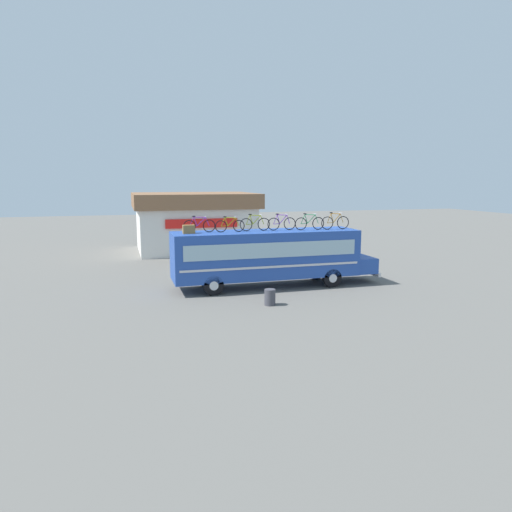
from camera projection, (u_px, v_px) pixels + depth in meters
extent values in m
plane|color=#605E59|center=(266.00, 287.00, 26.40)|extent=(120.00, 120.00, 0.00)
cube|color=#23479E|center=(266.00, 254.00, 26.10)|extent=(10.39, 2.55, 2.57)
cube|color=#23479E|center=(359.00, 264.00, 27.84)|extent=(1.26, 2.34, 0.88)
cube|color=#99B7C6|center=(273.00, 250.00, 24.82)|extent=(9.56, 0.04, 0.81)
cube|color=#99B7C6|center=(259.00, 244.00, 27.26)|extent=(9.56, 0.04, 0.81)
cube|color=silver|center=(273.00, 267.00, 24.96)|extent=(9.97, 0.03, 0.12)
cube|color=silver|center=(259.00, 259.00, 27.41)|extent=(9.97, 0.03, 0.12)
cube|color=silver|center=(369.00, 271.00, 28.12)|extent=(0.16, 2.42, 0.24)
cylinder|color=black|center=(332.00, 278.00, 26.22)|extent=(1.06, 0.28, 1.06)
cylinder|color=silver|center=(332.00, 278.00, 26.22)|extent=(0.48, 0.30, 0.48)
cylinder|color=black|center=(316.00, 271.00, 28.37)|extent=(1.06, 0.28, 1.06)
cylinder|color=silver|center=(316.00, 271.00, 28.37)|extent=(0.48, 0.30, 0.48)
cylinder|color=black|center=(213.00, 285.00, 24.35)|extent=(1.06, 0.28, 1.06)
cylinder|color=silver|center=(213.00, 285.00, 24.35)|extent=(0.48, 0.30, 0.48)
cylinder|color=black|center=(206.00, 277.00, 26.51)|extent=(1.06, 0.28, 1.06)
cylinder|color=silver|center=(206.00, 277.00, 26.51)|extent=(0.48, 0.30, 0.48)
cube|color=olive|center=(189.00, 229.00, 24.60)|extent=(0.62, 0.40, 0.45)
torus|color=black|center=(189.00, 226.00, 24.92)|extent=(0.68, 0.04, 0.68)
torus|color=black|center=(209.00, 226.00, 25.22)|extent=(0.68, 0.04, 0.68)
cylinder|color=purple|center=(195.00, 221.00, 24.97)|extent=(0.20, 0.04, 0.48)
cylinder|color=purple|center=(201.00, 222.00, 25.06)|extent=(0.49, 0.04, 0.47)
cylinder|color=purple|center=(200.00, 217.00, 25.00)|extent=(0.64, 0.04, 0.07)
cylinder|color=purple|center=(193.00, 226.00, 24.98)|extent=(0.41, 0.03, 0.05)
cylinder|color=purple|center=(192.00, 222.00, 24.92)|extent=(0.26, 0.03, 0.51)
cylinder|color=purple|center=(207.00, 222.00, 25.16)|extent=(0.22, 0.03, 0.47)
cylinder|color=silver|center=(206.00, 216.00, 25.08)|extent=(0.03, 0.44, 0.03)
ellipsoid|color=black|center=(194.00, 216.00, 24.90)|extent=(0.20, 0.08, 0.06)
torus|color=black|center=(221.00, 226.00, 25.15)|extent=(0.65, 0.04, 0.65)
torus|color=black|center=(239.00, 226.00, 25.42)|extent=(0.65, 0.04, 0.65)
cylinder|color=#B2B20C|center=(226.00, 222.00, 25.19)|extent=(0.19, 0.04, 0.46)
cylinder|color=#B2B20C|center=(232.00, 222.00, 25.27)|extent=(0.46, 0.04, 0.44)
cylinder|color=#B2B20C|center=(230.00, 218.00, 25.22)|extent=(0.60, 0.04, 0.07)
cylinder|color=#B2B20C|center=(224.00, 226.00, 25.20)|extent=(0.38, 0.03, 0.05)
cylinder|color=#B2B20C|center=(223.00, 222.00, 25.14)|extent=(0.24, 0.03, 0.48)
cylinder|color=#B2B20C|center=(237.00, 222.00, 25.36)|extent=(0.21, 0.03, 0.45)
cylinder|color=silver|center=(236.00, 217.00, 25.29)|extent=(0.03, 0.44, 0.03)
ellipsoid|color=black|center=(225.00, 217.00, 25.13)|extent=(0.20, 0.08, 0.06)
torus|color=black|center=(246.00, 225.00, 25.77)|extent=(0.71, 0.04, 0.71)
torus|color=black|center=(264.00, 224.00, 26.06)|extent=(0.71, 0.04, 0.71)
cylinder|color=#B2B20C|center=(251.00, 220.00, 25.82)|extent=(0.20, 0.04, 0.51)
cylinder|color=#B2B20C|center=(257.00, 220.00, 25.90)|extent=(0.48, 0.04, 0.49)
cylinder|color=#B2B20C|center=(255.00, 215.00, 25.84)|extent=(0.62, 0.04, 0.07)
cylinder|color=#B2B20C|center=(249.00, 224.00, 25.83)|extent=(0.39, 0.03, 0.05)
cylinder|color=#B2B20C|center=(248.00, 220.00, 25.76)|extent=(0.25, 0.03, 0.53)
cylinder|color=#B2B20C|center=(262.00, 220.00, 25.99)|extent=(0.21, 0.03, 0.49)
cylinder|color=silver|center=(261.00, 215.00, 25.92)|extent=(0.03, 0.44, 0.03)
ellipsoid|color=black|center=(250.00, 214.00, 25.75)|extent=(0.20, 0.08, 0.06)
torus|color=black|center=(274.00, 224.00, 26.11)|extent=(0.71, 0.04, 0.71)
torus|color=black|center=(290.00, 224.00, 26.37)|extent=(0.71, 0.04, 0.71)
cylinder|color=purple|center=(278.00, 219.00, 26.14)|extent=(0.19, 0.04, 0.51)
cylinder|color=purple|center=(283.00, 219.00, 26.23)|extent=(0.45, 0.04, 0.49)
cylinder|color=purple|center=(282.00, 215.00, 26.16)|extent=(0.58, 0.04, 0.07)
cylinder|color=purple|center=(277.00, 224.00, 26.16)|extent=(0.37, 0.03, 0.05)
cylinder|color=purple|center=(275.00, 219.00, 26.09)|extent=(0.24, 0.03, 0.53)
cylinder|color=purple|center=(288.00, 219.00, 26.31)|extent=(0.20, 0.03, 0.49)
cylinder|color=silver|center=(287.00, 214.00, 26.24)|extent=(0.03, 0.44, 0.03)
ellipsoid|color=black|center=(277.00, 214.00, 26.08)|extent=(0.20, 0.08, 0.06)
torus|color=black|center=(301.00, 224.00, 26.23)|extent=(0.71, 0.04, 0.71)
torus|color=black|center=(318.00, 223.00, 26.52)|extent=(0.71, 0.04, 0.71)
cylinder|color=green|center=(306.00, 219.00, 26.28)|extent=(0.20, 0.04, 0.51)
cylinder|color=green|center=(311.00, 219.00, 26.37)|extent=(0.49, 0.04, 0.49)
cylinder|color=green|center=(310.00, 215.00, 26.30)|extent=(0.63, 0.04, 0.07)
cylinder|color=green|center=(304.00, 224.00, 26.29)|extent=(0.40, 0.03, 0.05)
cylinder|color=green|center=(303.00, 219.00, 26.22)|extent=(0.26, 0.03, 0.53)
cylinder|color=green|center=(317.00, 219.00, 26.46)|extent=(0.22, 0.03, 0.50)
cylinder|color=silver|center=(315.00, 214.00, 26.39)|extent=(0.03, 0.44, 0.03)
ellipsoid|color=black|center=(305.00, 214.00, 26.21)|extent=(0.20, 0.08, 0.06)
torus|color=black|center=(327.00, 223.00, 26.56)|extent=(0.74, 0.04, 0.74)
torus|color=black|center=(343.00, 223.00, 26.83)|extent=(0.74, 0.04, 0.74)
cylinder|color=orange|center=(332.00, 218.00, 26.59)|extent=(0.19, 0.04, 0.53)
cylinder|color=orange|center=(337.00, 218.00, 26.68)|extent=(0.46, 0.04, 0.51)
cylinder|color=orange|center=(336.00, 214.00, 26.61)|extent=(0.59, 0.04, 0.07)
cylinder|color=orange|center=(330.00, 223.00, 26.61)|extent=(0.37, 0.03, 0.05)
cylinder|color=orange|center=(329.00, 218.00, 26.54)|extent=(0.24, 0.03, 0.55)
cylinder|color=orange|center=(342.00, 218.00, 26.76)|extent=(0.21, 0.03, 0.52)
cylinder|color=silver|center=(340.00, 213.00, 26.69)|extent=(0.03, 0.44, 0.03)
ellipsoid|color=black|center=(331.00, 213.00, 26.52)|extent=(0.20, 0.08, 0.06)
cube|color=silver|center=(194.00, 229.00, 40.04)|extent=(9.34, 7.54, 3.68)
cube|color=brown|center=(194.00, 200.00, 39.65)|extent=(10.09, 8.14, 1.20)
cube|color=red|center=(202.00, 223.00, 36.24)|extent=(5.61, 0.16, 0.70)
cylinder|color=#3F3F47|center=(270.00, 297.00, 22.46)|extent=(0.53, 0.53, 0.78)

